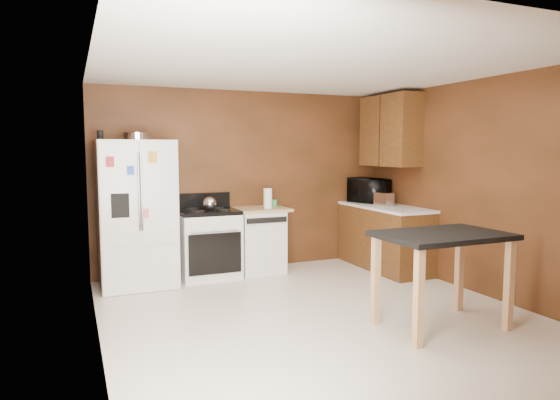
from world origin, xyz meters
TOP-DOWN VIEW (x-y plane):
  - floor at (0.00, 0.00)m, footprint 4.50×4.50m
  - ceiling at (0.00, 0.00)m, footprint 4.50×4.50m
  - wall_back at (0.00, 2.25)m, footprint 4.20×0.00m
  - wall_front at (0.00, -2.25)m, footprint 4.20×0.00m
  - wall_left at (-2.10, 0.00)m, footprint 0.00×4.50m
  - wall_right at (2.10, 0.00)m, footprint 0.00×4.50m
  - roasting_pan at (-1.51, 1.90)m, footprint 0.36×0.36m
  - pen_cup at (-1.95, 1.82)m, footprint 0.07×0.07m
  - kettle at (-0.63, 1.85)m, footprint 0.18×0.18m
  - paper_towel at (0.18, 1.86)m, footprint 0.14×0.14m
  - green_canister at (0.33, 2.01)m, footprint 0.10×0.10m
  - toaster at (1.75, 1.42)m, footprint 0.19×0.27m
  - microwave at (1.81, 1.89)m, footprint 0.57×0.69m
  - refrigerator at (-1.55, 1.86)m, footprint 0.90×0.80m
  - gas_range at (-0.64, 1.92)m, footprint 0.76×0.68m
  - dishwasher at (0.08, 1.95)m, footprint 0.78×0.63m
  - right_cabinets at (1.84, 1.48)m, footprint 0.63×1.58m
  - island at (0.92, -0.75)m, footprint 1.20×0.80m

SIDE VIEW (x-z plane):
  - floor at x=0.00m, z-range 0.00..0.00m
  - dishwasher at x=0.08m, z-range 0.01..0.90m
  - gas_range at x=-0.64m, z-range -0.09..1.01m
  - island at x=0.92m, z-range 0.31..1.22m
  - refrigerator at x=-1.55m, z-range 0.00..1.80m
  - right_cabinets at x=1.84m, z-range -0.32..2.13m
  - green_canister at x=0.33m, z-range 0.89..0.99m
  - kettle at x=-0.63m, z-range 0.90..1.08m
  - toaster at x=1.75m, z-range 0.90..1.09m
  - paper_towel at x=0.18m, z-range 0.89..1.16m
  - microwave at x=1.81m, z-range 0.90..1.23m
  - wall_back at x=0.00m, z-range -0.85..3.35m
  - wall_front at x=0.00m, z-range -0.85..3.35m
  - wall_left at x=-2.10m, z-range -1.00..3.50m
  - wall_right at x=2.10m, z-range -1.00..3.50m
  - roasting_pan at x=-1.51m, z-range 1.80..1.89m
  - pen_cup at x=-1.95m, z-range 1.80..1.91m
  - ceiling at x=0.00m, z-range 2.50..2.50m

